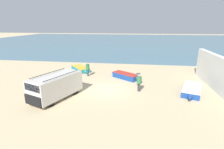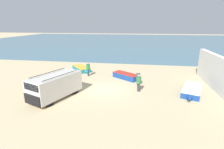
{
  "view_description": "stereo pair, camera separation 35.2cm",
  "coord_description": "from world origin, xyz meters",
  "px_view_note": "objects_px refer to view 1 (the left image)",
  "views": [
    {
      "loc": [
        2.91,
        -16.64,
        6.59
      ],
      "look_at": [
        0.23,
        2.12,
        1.0
      ],
      "focal_mm": 28.0,
      "sensor_mm": 36.0,
      "label": 1
    },
    {
      "loc": [
        3.25,
        -16.59,
        6.59
      ],
      "look_at": [
        0.23,
        2.12,
        1.0
      ],
      "focal_mm": 28.0,
      "sensor_mm": 36.0,
      "label": 2
    }
  ],
  "objects_px": {
    "parked_van": "(56,86)",
    "fishing_rowboat_2": "(192,90)",
    "fisherman_2": "(139,81)",
    "fishing_rowboat_0": "(124,76)",
    "fisherman_0": "(88,68)",
    "fishing_rowboat_1": "(81,69)",
    "fisherman_1": "(138,77)"
  },
  "relations": [
    {
      "from": "parked_van",
      "to": "fishing_rowboat_2",
      "type": "distance_m",
      "value": 12.97
    },
    {
      "from": "fishing_rowboat_2",
      "to": "fisherman_2",
      "type": "height_order",
      "value": "fisherman_2"
    },
    {
      "from": "fishing_rowboat_0",
      "to": "fisherman_0",
      "type": "bearing_deg",
      "value": 32.51
    },
    {
      "from": "fishing_rowboat_1",
      "to": "fisherman_1",
      "type": "distance_m",
      "value": 9.6
    },
    {
      "from": "fisherman_0",
      "to": "fisherman_1",
      "type": "height_order",
      "value": "fisherman_0"
    },
    {
      "from": "fisherman_1",
      "to": "fisherman_0",
      "type": "bearing_deg",
      "value": -42.09
    },
    {
      "from": "fisherman_1",
      "to": "fishing_rowboat_1",
      "type": "bearing_deg",
      "value": -51.0
    },
    {
      "from": "fishing_rowboat_2",
      "to": "fisherman_2",
      "type": "bearing_deg",
      "value": -66.51
    },
    {
      "from": "parked_van",
      "to": "fisherman_2",
      "type": "relative_size",
      "value": 3.02
    },
    {
      "from": "fishing_rowboat_1",
      "to": "fishing_rowboat_2",
      "type": "height_order",
      "value": "fishing_rowboat_2"
    },
    {
      "from": "fishing_rowboat_0",
      "to": "fisherman_0",
      "type": "distance_m",
      "value": 4.82
    },
    {
      "from": "fishing_rowboat_0",
      "to": "fisherman_2",
      "type": "bearing_deg",
      "value": 148.66
    },
    {
      "from": "fishing_rowboat_0",
      "to": "fishing_rowboat_1",
      "type": "bearing_deg",
      "value": 13.71
    },
    {
      "from": "fishing_rowboat_2",
      "to": "fisherman_0",
      "type": "relative_size",
      "value": 2.7
    },
    {
      "from": "fishing_rowboat_0",
      "to": "fisherman_1",
      "type": "height_order",
      "value": "fisherman_1"
    },
    {
      "from": "fishing_rowboat_1",
      "to": "fishing_rowboat_2",
      "type": "distance_m",
      "value": 14.81
    },
    {
      "from": "fishing_rowboat_1",
      "to": "fishing_rowboat_2",
      "type": "xyz_separation_m",
      "value": [
        13.34,
        -6.42,
        0.01
      ]
    },
    {
      "from": "fishing_rowboat_0",
      "to": "parked_van",
      "type": "bearing_deg",
      "value": 86.01
    },
    {
      "from": "fishing_rowboat_1",
      "to": "fishing_rowboat_0",
      "type": "bearing_deg",
      "value": 27.29
    },
    {
      "from": "parked_van",
      "to": "fisherman_2",
      "type": "distance_m",
      "value": 7.91
    },
    {
      "from": "fishing_rowboat_1",
      "to": "fisherman_0",
      "type": "distance_m",
      "value": 2.99
    },
    {
      "from": "parked_van",
      "to": "fisherman_1",
      "type": "distance_m",
      "value": 8.54
    },
    {
      "from": "fishing_rowboat_2",
      "to": "fisherman_0",
      "type": "height_order",
      "value": "fisherman_0"
    },
    {
      "from": "parked_van",
      "to": "fisherman_1",
      "type": "height_order",
      "value": "parked_van"
    },
    {
      "from": "fishing_rowboat_2",
      "to": "fisherman_2",
      "type": "xyz_separation_m",
      "value": [
        -5.15,
        -0.31,
        0.76
      ]
    },
    {
      "from": "parked_van",
      "to": "fishing_rowboat_0",
      "type": "relative_size",
      "value": 1.39
    },
    {
      "from": "fisherman_1",
      "to": "fisherman_2",
      "type": "distance_m",
      "value": 1.65
    },
    {
      "from": "parked_van",
      "to": "fisherman_1",
      "type": "relative_size",
      "value": 3.3
    },
    {
      "from": "fishing_rowboat_0",
      "to": "fisherman_0",
      "type": "xyz_separation_m",
      "value": [
        -4.76,
        0.27,
        0.73
      ]
    },
    {
      "from": "fisherman_0",
      "to": "fishing_rowboat_2",
      "type": "bearing_deg",
      "value": 159.08
    },
    {
      "from": "fisherman_0",
      "to": "fisherman_2",
      "type": "distance_m",
      "value": 7.85
    },
    {
      "from": "fishing_rowboat_0",
      "to": "fisherman_2",
      "type": "xyz_separation_m",
      "value": [
        1.75,
        -4.13,
        0.72
      ]
    }
  ]
}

